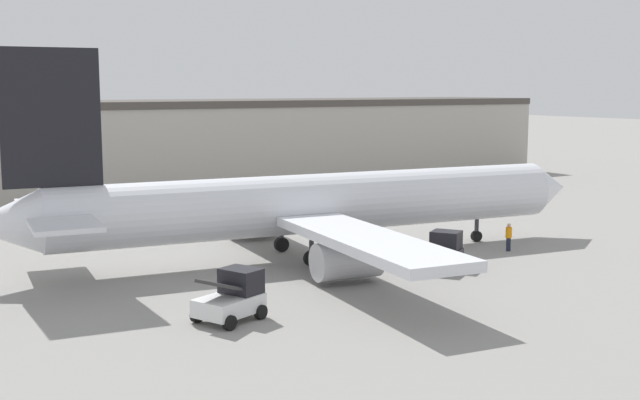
% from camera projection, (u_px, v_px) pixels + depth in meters
% --- Properties ---
extents(ground_plane, '(400.00, 400.00, 0.00)m').
position_uv_depth(ground_plane, '(320.00, 256.00, 48.14)').
color(ground_plane, gray).
extents(terminal_building, '(76.57, 13.73, 8.79)m').
position_uv_depth(terminal_building, '(221.00, 142.00, 83.61)').
color(terminal_building, '#ADA89E').
rests_on(terminal_building, ground_plane).
extents(airplane, '(38.33, 32.35, 12.07)m').
position_uv_depth(airplane, '(304.00, 205.00, 47.26)').
color(airplane, silver).
rests_on(airplane, ground_plane).
extents(ground_crew_worker, '(0.38, 0.38, 1.74)m').
position_uv_depth(ground_crew_worker, '(509.00, 236.00, 49.60)').
color(ground_crew_worker, '#1E2338').
rests_on(ground_crew_worker, ground_plane).
extents(baggage_tug, '(3.48, 3.22, 2.06)m').
position_uv_depth(baggage_tug, '(443.00, 252.00, 44.70)').
color(baggage_tug, '#2D2D33').
rests_on(baggage_tug, ground_plane).
extents(belt_loader_truck, '(3.37, 2.99, 2.17)m').
position_uv_depth(belt_loader_truck, '(233.00, 297.00, 34.92)').
color(belt_loader_truck, silver).
rests_on(belt_loader_truck, ground_plane).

